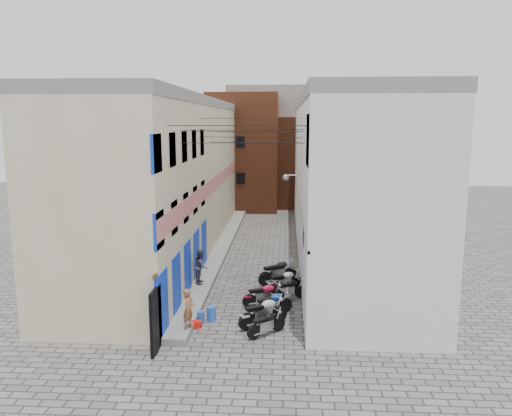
% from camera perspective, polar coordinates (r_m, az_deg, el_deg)
% --- Properties ---
extents(ground, '(90.00, 90.00, 0.00)m').
position_cam_1_polar(ground, '(17.74, -2.71, -15.69)').
color(ground, '#565351').
rests_on(ground, ground).
extents(plinth, '(0.90, 26.00, 0.25)m').
position_cam_1_polar(plinth, '(30.11, -3.92, -4.61)').
color(plinth, slate).
rests_on(plinth, ground).
extents(building_left, '(5.10, 27.00, 9.00)m').
position_cam_1_polar(building_left, '(29.80, -9.64, 3.67)').
color(building_left, '#C4BA94').
rests_on(building_left, ground).
extents(building_right, '(5.94, 26.00, 9.00)m').
position_cam_1_polar(building_right, '(29.24, 9.83, 3.56)').
color(building_right, white).
rests_on(building_right, ground).
extents(building_far_brick_left, '(6.00, 6.00, 10.00)m').
position_cam_1_polar(building_far_brick_left, '(44.14, -1.41, 6.44)').
color(building_far_brick_left, brown).
rests_on(building_far_brick_left, ground).
extents(building_far_brick_right, '(5.00, 6.00, 8.00)m').
position_cam_1_polar(building_far_brick_right, '(46.06, 5.05, 5.30)').
color(building_far_brick_right, brown).
rests_on(building_far_brick_right, ground).
extents(building_far_concrete, '(8.00, 5.00, 11.00)m').
position_cam_1_polar(building_far_concrete, '(49.98, 1.49, 7.42)').
color(building_far_concrete, slate).
rests_on(building_far_concrete, ground).
extents(far_shopfront, '(2.00, 0.30, 2.40)m').
position_cam_1_polar(far_shopfront, '(41.64, 1.03, 0.97)').
color(far_shopfront, black).
rests_on(far_shopfront, ground).
extents(overhead_wires, '(5.80, 13.02, 1.32)m').
position_cam_1_polar(overhead_wires, '(23.62, -0.83, 8.60)').
color(overhead_wires, black).
rests_on(overhead_wires, ground).
extents(motorcycle_a, '(1.62, 1.51, 0.98)m').
position_cam_1_polar(motorcycle_a, '(18.47, 1.19, -12.94)').
color(motorcycle_a, black).
rests_on(motorcycle_a, ground).
extents(motorcycle_b, '(2.11, 1.76, 1.22)m').
position_cam_1_polar(motorcycle_b, '(19.16, 0.85, -11.68)').
color(motorcycle_b, '#B6B7BB').
rests_on(motorcycle_b, ground).
extents(motorcycle_c, '(1.86, 1.57, 1.08)m').
position_cam_1_polar(motorcycle_c, '(20.17, 1.88, -10.77)').
color(motorcycle_c, '#0C40B9').
rests_on(motorcycle_c, ground).
extents(motorcycle_d, '(1.97, 1.34, 1.10)m').
position_cam_1_polar(motorcycle_d, '(21.13, 0.91, -9.76)').
color(motorcycle_d, '#A60B30').
rests_on(motorcycle_d, ground).
extents(motorcycle_e, '(1.82, 1.08, 1.01)m').
position_cam_1_polar(motorcycle_e, '(21.98, 3.67, -9.11)').
color(motorcycle_e, black).
rests_on(motorcycle_e, ground).
extents(motorcycle_f, '(1.94, 1.47, 1.10)m').
position_cam_1_polar(motorcycle_f, '(22.88, 3.28, -8.22)').
color(motorcycle_f, '#BABBBF').
rests_on(motorcycle_f, ground).
extents(motorcycle_g, '(2.15, 1.85, 1.26)m').
position_cam_1_polar(motorcycle_g, '(23.99, 2.52, -7.15)').
color(motorcycle_g, black).
rests_on(motorcycle_g, ground).
extents(person_a, '(0.49, 0.62, 1.47)m').
position_cam_1_polar(person_a, '(18.50, -7.74, -11.33)').
color(person_a, '#975F37').
rests_on(person_a, plinth).
extents(person_b, '(0.62, 0.79, 1.58)m').
position_cam_1_polar(person_b, '(23.31, -6.28, -6.65)').
color(person_b, '#373A53').
rests_on(person_b, plinth).
extents(water_jug_near, '(0.37, 0.37, 0.46)m').
position_cam_1_polar(water_jug_near, '(19.71, -6.35, -12.30)').
color(water_jug_near, blue).
rests_on(water_jug_near, ground).
extents(water_jug_far, '(0.38, 0.38, 0.55)m').
position_cam_1_polar(water_jug_far, '(19.88, -5.11, -11.93)').
color(water_jug_far, blue).
rests_on(water_jug_far, ground).
extents(red_crate, '(0.49, 0.44, 0.25)m').
position_cam_1_polar(red_crate, '(19.36, -6.87, -13.06)').
color(red_crate, red).
rests_on(red_crate, ground).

